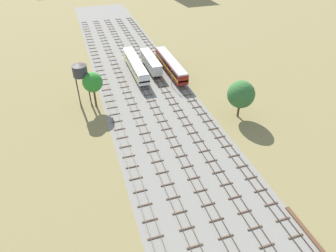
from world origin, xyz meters
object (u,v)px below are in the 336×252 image
object	(u,v)px
freight_boxcar_centre_mid	(151,62)
water_tower	(80,71)
diesel_railcar_centre_left_near	(135,65)
signal_post_nearest	(172,76)
diesel_railcar_centre_right_nearest	(171,64)

from	to	relation	value
freight_boxcar_centre_mid	water_tower	distance (m)	24.96
water_tower	diesel_railcar_centre_left_near	bearing A→B (deg)	40.14
diesel_railcar_centre_left_near	water_tower	xyz separation A→B (m)	(-15.09, -12.72, 6.10)
diesel_railcar_centre_left_near	freight_boxcar_centre_mid	world-z (taller)	diesel_railcar_centre_left_near
freight_boxcar_centre_mid	signal_post_nearest	xyz separation A→B (m)	(2.35, -11.89, 0.65)
diesel_railcar_centre_right_nearest	water_tower	world-z (taller)	water_tower
diesel_railcar_centre_left_near	signal_post_nearest	world-z (taller)	signal_post_nearest
freight_boxcar_centre_mid	signal_post_nearest	size ratio (longest dim) A/B	2.90
diesel_railcar_centre_right_nearest	diesel_railcar_centre_left_near	size ratio (longest dim) A/B	1.00
diesel_railcar_centre_right_nearest	diesel_railcar_centre_left_near	distance (m)	9.82
water_tower	signal_post_nearest	size ratio (longest dim) A/B	2.17
freight_boxcar_centre_mid	signal_post_nearest	distance (m)	12.14
diesel_railcar_centre_left_near	water_tower	distance (m)	20.66
diesel_railcar_centre_right_nearest	freight_boxcar_centre_mid	size ratio (longest dim) A/B	1.46
diesel_railcar_centre_left_near	water_tower	world-z (taller)	water_tower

